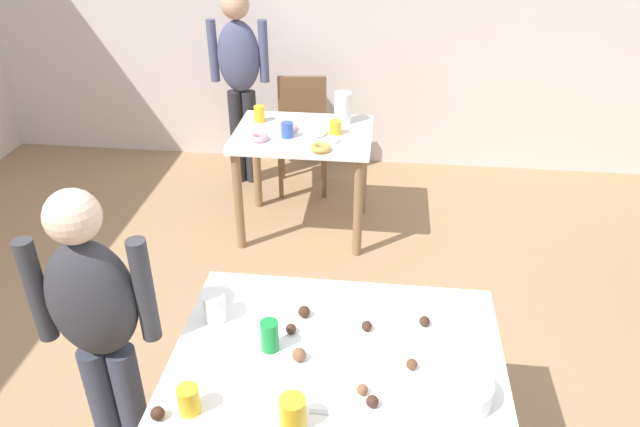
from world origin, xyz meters
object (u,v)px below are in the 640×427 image
at_px(dining_table_near, 338,369).
at_px(chair_far_table, 302,127).
at_px(dining_table_far, 303,149).
at_px(mixing_bowl, 460,390).
at_px(person_girl_near, 99,327).
at_px(person_adult_far, 240,73).
at_px(pitcher_far, 343,108).
at_px(soda_can, 270,336).

relative_size(dining_table_near, chair_far_table, 1.37).
bearing_deg(dining_table_far, dining_table_near, -78.40).
bearing_deg(mixing_bowl, dining_table_near, 155.77).
relative_size(person_girl_near, mixing_bowl, 6.51).
height_order(person_girl_near, person_adult_far, person_adult_far).
relative_size(dining_table_far, pitcher_far, 4.30).
distance_m(dining_table_near, dining_table_far, 2.07).
bearing_deg(dining_table_far, person_girl_near, -102.41).
bearing_deg(person_adult_far, mixing_bowl, -64.16).
distance_m(person_adult_far, pitcher_far, 0.98).
bearing_deg(person_adult_far, chair_far_table, -0.29).
height_order(chair_far_table, soda_can, soda_can).
bearing_deg(person_girl_near, soda_can, 2.70).
bearing_deg(pitcher_far, chair_far_table, 124.63).
relative_size(soda_can, pitcher_far, 0.58).
bearing_deg(person_adult_far, soda_can, -74.72).
relative_size(person_girl_near, person_adult_far, 0.91).
xyz_separation_m(dining_table_far, chair_far_table, (-0.11, 0.71, -0.13)).
bearing_deg(chair_far_table, person_adult_far, 179.71).
relative_size(dining_table_near, soda_can, 9.74).
distance_m(person_adult_far, soda_can, 2.86).
bearing_deg(dining_table_near, person_adult_far, 110.08).
bearing_deg(dining_table_near, dining_table_far, 101.60).
bearing_deg(dining_table_far, chair_far_table, 98.78).
bearing_deg(chair_far_table, pitcher_far, -55.37).
distance_m(dining_table_far, person_girl_near, 2.14).
bearing_deg(chair_far_table, dining_table_near, -79.12).
height_order(dining_table_far, chair_far_table, chair_far_table).
distance_m(dining_table_far, chair_far_table, 0.73).
bearing_deg(mixing_bowl, person_girl_near, 174.03).
bearing_deg(chair_far_table, mixing_bowl, -72.16).
relative_size(chair_far_table, person_adult_far, 0.57).
xyz_separation_m(dining_table_near, chair_far_table, (-0.53, 2.74, -0.16)).
height_order(dining_table_near, person_adult_far, person_adult_far).
bearing_deg(pitcher_far, person_adult_far, 148.09).
xyz_separation_m(dining_table_far, soda_can, (0.17, -2.05, 0.19)).
relative_size(dining_table_near, dining_table_far, 1.31).
height_order(mixing_bowl, pitcher_far, pitcher_far).
bearing_deg(dining_table_near, chair_far_table, 100.88).
xyz_separation_m(dining_table_near, dining_table_far, (-0.42, 2.03, -0.03)).
distance_m(dining_table_near, pitcher_far, 2.24).
distance_m(chair_far_table, person_girl_near, 2.83).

